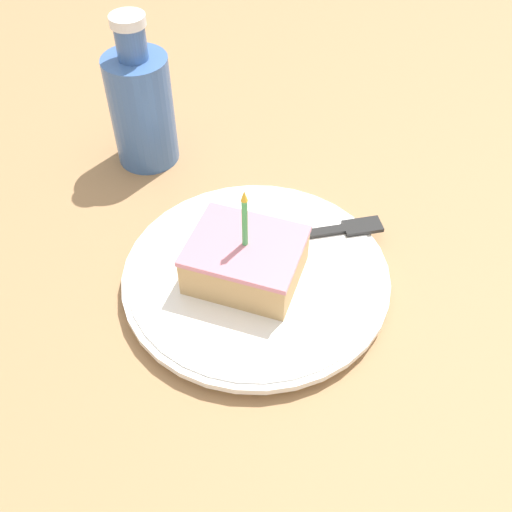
# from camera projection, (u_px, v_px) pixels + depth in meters

# --- Properties ---
(ground_plane) EXTENTS (2.40, 2.40, 0.04)m
(ground_plane) POSITION_uv_depth(u_px,v_px,m) (259.00, 302.00, 0.68)
(ground_plane) COLOR #9E754C
(ground_plane) RESTS_ON ground
(plate) EXTENTS (0.29, 0.29, 0.02)m
(plate) POSITION_uv_depth(u_px,v_px,m) (256.00, 277.00, 0.66)
(plate) COLOR white
(plate) RESTS_ON ground_plane
(cake_slice) EXTENTS (0.10, 0.12, 0.12)m
(cake_slice) POSITION_uv_depth(u_px,v_px,m) (247.00, 257.00, 0.64)
(cake_slice) COLOR tan
(cake_slice) RESTS_ON plate
(fork) EXTENTS (0.10, 0.15, 0.00)m
(fork) POSITION_uv_depth(u_px,v_px,m) (325.00, 232.00, 0.69)
(fork) COLOR #262626
(fork) RESTS_ON plate
(bottle) EXTENTS (0.08, 0.08, 0.20)m
(bottle) POSITION_uv_depth(u_px,v_px,m) (141.00, 106.00, 0.77)
(bottle) COLOR #3F66A5
(bottle) RESTS_ON ground_plane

